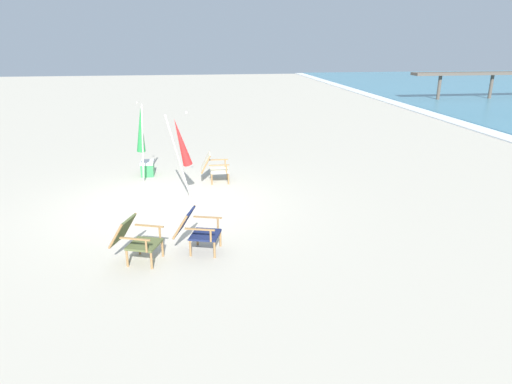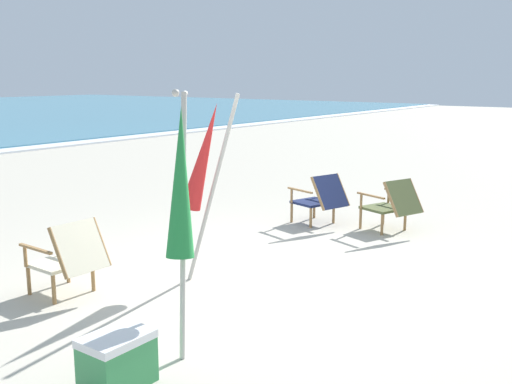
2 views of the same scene
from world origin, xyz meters
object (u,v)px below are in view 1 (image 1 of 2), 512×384
beach_chair_back_left (213,167)px  cooler_box (148,168)px  beach_chair_far_center (196,229)px  beach_chair_mid_center (134,238)px  umbrella_furled_red (181,143)px  umbrella_furled_green (141,131)px

beach_chair_back_left → cooler_box: bearing=-117.5°
beach_chair_back_left → beach_chair_far_center: beach_chair_back_left is taller
beach_chair_back_left → beach_chair_mid_center: (4.32, -1.57, -0.00)m
beach_chair_mid_center → cooler_box: (-5.25, -0.21, -0.22)m
beach_chair_far_center → umbrella_furled_red: bearing=-175.2°
umbrella_furled_red → cooler_box: size_ratio=4.21×
beach_chair_mid_center → umbrella_furled_red: 3.36m
beach_chair_far_center → umbrella_furled_red: size_ratio=0.44×
beach_chair_back_left → umbrella_furled_green: size_ratio=0.37×
umbrella_furled_green → cooler_box: size_ratio=4.32×
beach_chair_back_left → umbrella_furled_green: 2.06m
umbrella_furled_green → cooler_box: umbrella_furled_green is taller
beach_chair_mid_center → umbrella_furled_green: bearing=-177.0°
beach_chair_far_center → umbrella_furled_green: bearing=-163.6°
beach_chair_far_center → cooler_box: 5.16m
beach_chair_back_left → umbrella_furled_red: umbrella_furled_red is taller
beach_chair_back_left → beach_chair_mid_center: size_ratio=0.86×
beach_chair_mid_center → umbrella_furled_red: umbrella_furled_red is taller
beach_chair_mid_center → umbrella_furled_green: size_ratio=0.44×
beach_chair_far_center → beach_chair_mid_center: bearing=-76.8°
beach_chair_back_left → umbrella_furled_red: (1.19, -0.78, 0.92)m
beach_chair_back_left → beach_chair_mid_center: bearing=-20.0°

